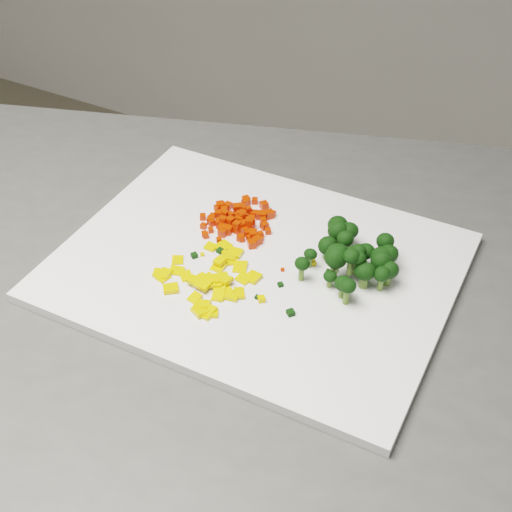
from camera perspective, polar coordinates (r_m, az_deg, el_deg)
The scene contains 161 objects.
counter_block at distance 1.16m, azimuth 2.28°, elevation -19.59°, with size 1.05×0.74×0.90m, color #4D4D4B.
cutting_board at distance 0.84m, azimuth 0.00°, elevation -0.83°, with size 0.45×0.35×0.01m, color white.
carrot_pile at distance 0.88m, azimuth -1.27°, elevation 3.22°, with size 0.10×0.10×0.03m, color red, non-canonical shape.
pepper_pile at distance 0.81m, azimuth -3.81°, elevation -1.42°, with size 0.12×0.12×0.02m, color yellow, non-canonical shape.
broccoli_pile at distance 0.81m, azimuth 7.73°, elevation 0.20°, with size 0.12×0.12×0.06m, color black, non-canonical shape.
carrot_cube_0 at distance 0.88m, azimuth -2.67°, elevation 2.93°, with size 0.01×0.01×0.01m, color red.
carrot_cube_1 at distance 0.90m, azimuth 1.07°, elevation 3.36°, with size 0.01×0.01×0.01m, color red.
carrot_cube_2 at distance 0.86m, azimuth -0.54°, elevation 1.47°, with size 0.01×0.01×0.01m, color red.
carrot_cube_3 at distance 0.89m, azimuth -1.22°, elevation 3.29°, with size 0.01×0.01×0.01m, color red.
carrot_cube_4 at distance 0.91m, azimuth -2.68°, elevation 4.10°, with size 0.01×0.01×0.01m, color red.
carrot_cube_5 at distance 0.92m, azimuth -0.82°, elevation 4.30°, with size 0.01×0.01×0.01m, color red.
carrot_cube_6 at distance 0.91m, azimuth -2.25°, elevation 4.03°, with size 0.01×0.01×0.01m, color red.
carrot_cube_7 at distance 0.89m, azimuth -2.69°, elevation 3.09°, with size 0.01×0.01×0.01m, color red.
carrot_cube_8 at distance 0.87m, azimuth -2.26°, elevation 2.10°, with size 0.01×0.01×0.01m, color red.
carrot_cube_9 at distance 0.90m, azimuth -2.57°, elevation 3.48°, with size 0.01×0.01×0.01m, color red.
carrot_cube_10 at distance 0.87m, azimuth -0.38°, elevation 2.89°, with size 0.01×0.01×0.01m, color red.
carrot_cube_11 at distance 0.89m, azimuth -2.49°, elevation 3.42°, with size 0.01×0.01×0.01m, color red.
carrot_cube_12 at distance 0.91m, azimuth -3.07°, elevation 3.87°, with size 0.01×0.01×0.01m, color red.
carrot_cube_13 at distance 0.90m, azimuth -1.53°, elevation 3.86°, with size 0.01×0.01×0.01m, color red.
carrot_cube_14 at distance 0.90m, azimuth -0.17°, elevation 3.38°, with size 0.01×0.01×0.01m, color red.
carrot_cube_15 at distance 0.85m, azimuth -0.33°, elevation 0.97°, with size 0.01×0.01×0.01m, color red.
carrot_cube_16 at distance 0.92m, azimuth -0.09°, elevation 4.43°, with size 0.01×0.01×0.01m, color red.
carrot_cube_17 at distance 0.86m, azimuth -0.25°, elevation 1.69°, with size 0.01×0.01×0.01m, color red.
carrot_cube_18 at distance 0.87m, azimuth -2.73°, elevation 2.22°, with size 0.01×0.01×0.01m, color red.
carrot_cube_19 at distance 0.87m, azimuth -4.05°, elevation 1.66°, with size 0.01×0.01×0.01m, color red.
carrot_cube_20 at distance 0.87m, azimuth -0.49°, elevation 1.86°, with size 0.01×0.01×0.01m, color red.
carrot_cube_21 at distance 0.86m, azimuth 0.16°, elevation 1.31°, with size 0.01×0.01×0.01m, color red.
carrot_cube_22 at distance 0.88m, azimuth -0.47°, elevation 2.60°, with size 0.01×0.01×0.01m, color red.
carrot_cube_23 at distance 0.88m, azimuth -1.14°, elevation 3.34°, with size 0.01×0.01×0.01m, color red.
carrot_cube_24 at distance 0.88m, azimuth -4.23°, elevation 2.41°, with size 0.01×0.01×0.01m, color red.
carrot_cube_25 at distance 0.89m, azimuth 0.59°, elevation 2.85°, with size 0.01×0.01×0.01m, color red.
carrot_cube_26 at distance 0.90m, azimuth -3.49°, elevation 3.21°, with size 0.01×0.01×0.01m, color red.
carrot_cube_27 at distance 0.87m, azimuth 0.96°, elevation 2.00°, with size 0.01×0.01×0.01m, color red.
carrot_cube_28 at distance 0.89m, azimuth -0.61°, elevation 3.76°, with size 0.01×0.01×0.01m, color red.
carrot_cube_29 at distance 0.87m, azimuth -2.77°, elevation 1.99°, with size 0.01×0.01×0.01m, color red.
carrot_cube_30 at distance 0.87m, azimuth -1.54°, elevation 2.50°, with size 0.01×0.01×0.01m, color red.
carrot_cube_31 at distance 0.87m, azimuth -0.71°, elevation 1.85°, with size 0.01×0.01×0.01m, color red.
carrot_cube_32 at distance 0.88m, azimuth -3.64°, elevation 2.09°, with size 0.01×0.01×0.01m, color red.
carrot_cube_33 at distance 0.86m, azimuth -1.14°, elevation 1.38°, with size 0.01×0.01×0.01m, color red.
carrot_cube_34 at distance 0.86m, azimuth -1.25°, elevation 1.46°, with size 0.01×0.01×0.01m, color red.
carrot_cube_35 at distance 0.88m, azimuth -0.89°, elevation 3.20°, with size 0.01×0.01×0.01m, color red.
carrot_cube_36 at distance 0.90m, azimuth -2.57°, elevation 3.68°, with size 0.01×0.01×0.01m, color red.
carrot_cube_37 at distance 0.90m, azimuth -0.63°, elevation 3.51°, with size 0.01×0.01×0.01m, color red.
carrot_cube_38 at distance 0.87m, azimuth -4.16°, elevation 1.77°, with size 0.01×0.01×0.01m, color red.
carrot_cube_39 at distance 0.87m, azimuth -0.25°, elevation 1.84°, with size 0.01×0.01×0.01m, color red.
carrot_cube_40 at distance 0.91m, azimuth 0.65°, elevation 4.08°, with size 0.01×0.01×0.01m, color red.
carrot_cube_41 at distance 0.89m, azimuth -3.57°, elevation 2.71°, with size 0.01×0.01×0.01m, color red.
carrot_cube_42 at distance 0.91m, azimuth -2.32°, elevation 3.96°, with size 0.01×0.01×0.01m, color red.
carrot_cube_43 at distance 0.86m, azimuth -2.97°, elevation 1.27°, with size 0.01×0.01×0.01m, color red.
carrot_cube_44 at distance 0.89m, azimuth 0.30°, elevation 3.30°, with size 0.01×0.01×0.01m, color red.
carrot_cube_45 at distance 0.88m, azimuth -1.38°, elevation 3.25°, with size 0.01×0.01×0.01m, color red.
carrot_cube_46 at distance 0.90m, azimuth 1.33°, elevation 3.38°, with size 0.01×0.01×0.01m, color red.
carrot_cube_47 at distance 0.88m, azimuth -2.02°, elevation 3.31°, with size 0.01×0.01×0.01m, color red.
carrot_cube_48 at distance 0.88m, azimuth -1.34°, elevation 2.95°, with size 0.01×0.01×0.01m, color red.
carrot_cube_49 at distance 0.90m, azimuth -3.06°, elevation 3.38°, with size 0.01×0.01×0.01m, color red.
carrot_cube_50 at distance 0.87m, azimuth -1.20°, elevation 2.48°, with size 0.01×0.01×0.01m, color red.
carrot_cube_51 at distance 0.89m, azimuth -3.62°, elevation 2.88°, with size 0.01×0.01×0.01m, color red.
carrot_cube_52 at distance 0.87m, azimuth -0.55°, elevation 2.75°, with size 0.01×0.01×0.01m, color red.
carrot_cube_53 at distance 0.91m, azimuth -1.11°, elevation 3.92°, with size 0.01×0.01×0.01m, color red.
carrot_cube_54 at distance 0.91m, azimuth -2.86°, elevation 4.04°, with size 0.01×0.01×0.01m, color red.
carrot_cube_55 at distance 0.87m, azimuth -1.07°, elevation 2.61°, with size 0.01×0.01×0.01m, color red.
carrot_cube_56 at distance 0.87m, azimuth -0.51°, elevation 1.85°, with size 0.01×0.01×0.01m, color red.
carrot_cube_57 at distance 0.87m, azimuth 0.35°, elevation 1.72°, with size 0.01×0.01×0.01m, color red.
carrot_cube_58 at distance 0.86m, azimuth 0.11°, elevation 1.38°, with size 0.01×0.01×0.01m, color red.
carrot_cube_59 at distance 0.87m, azimuth -1.51°, elevation 2.13°, with size 0.01×0.01×0.01m, color red.
carrot_cube_60 at distance 0.90m, azimuth -1.21°, elevation 3.73°, with size 0.01×0.01×0.01m, color red.
carrot_cube_61 at distance 0.89m, azimuth -0.61°, elevation 2.75°, with size 0.01×0.01×0.01m, color red.
carrot_cube_62 at distance 0.89m, azimuth -0.42°, elevation 2.92°, with size 0.01×0.01×0.01m, color red.
carrot_cube_63 at distance 0.90m, azimuth -2.61°, elevation 3.36°, with size 0.01×0.01×0.01m, color red.
carrot_cube_64 at distance 0.90m, azimuth -0.10°, elevation 3.33°, with size 0.01×0.01×0.01m, color red.
carrot_cube_65 at distance 0.88m, azimuth -1.09°, elevation 3.23°, with size 0.01×0.01×0.01m, color red.
carrot_cube_66 at distance 0.92m, azimuth -0.80°, elevation 4.53°, with size 0.01×0.01×0.01m, color red.
carrot_cube_67 at distance 0.88m, azimuth 0.68°, elevation 2.43°, with size 0.01×0.01×0.01m, color red.
carrot_cube_68 at distance 0.87m, azimuth -2.68°, elevation 1.90°, with size 0.01×0.01×0.01m, color red.
carrot_cube_69 at distance 0.90m, azimuth -4.27°, elevation 3.14°, with size 0.01×0.01×0.01m, color red.
carrot_cube_70 at distance 0.91m, azimuth -0.65°, elevation 3.71°, with size 0.01×0.01×0.01m, color red.
carrot_cube_71 at distance 0.90m, azimuth -1.12°, elevation 3.43°, with size 0.01×0.01×0.01m, color red.
carrot_cube_72 at distance 0.87m, azimuth -0.95°, elevation 2.09°, with size 0.01×0.01×0.01m, color red.
carrot_cube_73 at distance 0.87m, azimuth -0.70°, elevation 2.20°, with size 0.01×0.01×0.01m, color red.
carrot_cube_74 at distance 0.88m, azimuth -2.91°, elevation 2.64°, with size 0.01×0.01×0.01m, color red.
carrot_cube_75 at distance 0.90m, azimuth -0.28°, elevation 3.21°, with size 0.01×0.01×0.01m, color red.
carrot_cube_76 at distance 0.89m, azimuth 0.53°, elevation 3.27°, with size 0.01×0.01×0.01m, color red.
carrot_cube_77 at distance 0.88m, azimuth -2.06°, elevation 2.85°, with size 0.01×0.01×0.01m, color red.
carrot_cube_78 at distance 0.89m, azimuth -2.80°, elevation 2.78°, with size 0.01×0.01×0.01m, color red.
carrot_cube_79 at distance 0.86m, azimuth 0.11°, elevation 1.25°, with size 0.01×0.01×0.01m, color red.
pepper_chunk_0 at distance 0.77m, azimuth -4.45°, elevation -4.39°, with size 0.02×0.02×0.00m, color yellow.
pepper_chunk_1 at distance 0.79m, azimuth -4.27°, elevation -2.27°, with size 0.01×0.02×0.00m, color yellow.
pepper_chunk_2 at distance 0.80m, azimuth -2.82°, elevation -1.79°, with size 0.02×0.02×0.00m, color yellow.
pepper_chunk_3 at distance 0.85m, azimuth -2.65°, elevation 0.75°, with size 0.02×0.02×0.00m, color yellow.
pepper_chunk_4 at distance 0.85m, azimuth -3.64°, elevation 0.73°, with size 0.01×0.01×0.00m, color yellow.
pepper_chunk_5 at distance 0.82m, azimuth -5.62°, elevation -1.60°, with size 0.01×0.02×0.00m, color yellow.
pepper_chunk_6 at distance 0.77m, azimuth -3.84°, elevation -4.53°, with size 0.02×0.01×0.00m, color yellow.
pepper_chunk_7 at distance 0.84m, azimuth -6.29°, elevation -0.32°, with size 0.01×0.01×0.00m, color yellow.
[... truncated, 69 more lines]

